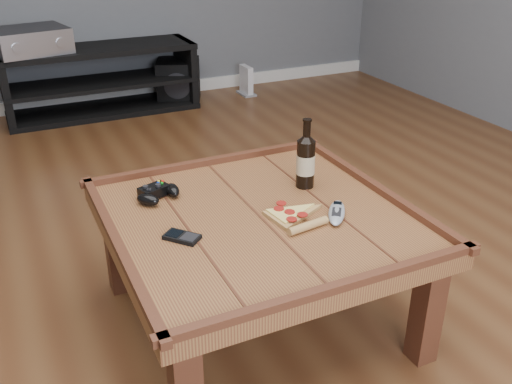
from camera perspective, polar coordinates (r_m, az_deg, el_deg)
name	(u,v)px	position (r m, az deg, el deg)	size (l,w,h in m)	color
ground	(258,320)	(2.21, 0.22, -12.65)	(6.00, 6.00, 0.00)	#4B2A15
baseboard	(98,98)	(4.79, -15.54, 9.08)	(5.00, 0.02, 0.10)	silver
coffee_table	(258,230)	(1.99, 0.24, -3.84)	(1.03, 1.03, 0.48)	#5C2E1A
media_console	(101,81)	(4.51, -15.24, 10.68)	(1.40, 0.45, 0.50)	black
beer_bottle	(306,160)	(2.13, 4.99, 3.21)	(0.07, 0.07, 0.27)	black
game_controller	(158,193)	(2.09, -9.80, -0.09)	(0.17, 0.15, 0.05)	black
pizza_slice	(292,216)	(1.94, 3.64, -2.45)	(0.20, 0.29, 0.03)	tan
smartphone	(182,237)	(1.83, -7.41, -4.47)	(0.12, 0.13, 0.02)	black
remote_control	(337,212)	(1.97, 8.07, -2.04)	(0.15, 0.18, 0.03)	#92989E
av_receiver	(30,40)	(4.38, -21.65, 13.91)	(0.55, 0.49, 0.17)	black
subwoofer	(179,81)	(4.72, -7.74, 10.99)	(0.43, 0.43, 0.33)	black
game_console	(246,82)	(4.85, -0.98, 10.97)	(0.11, 0.19, 0.24)	gray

